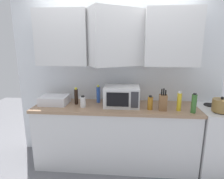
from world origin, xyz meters
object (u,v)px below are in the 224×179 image
object	(u,v)px
stove_range	(224,140)
microwave	(122,96)
bottle_green_oil	(194,103)
bottle_blue_cleaner	(98,94)
kettle	(221,105)
bottle_white_jar	(83,102)
bottle_amber_vinegar	(150,103)
bottle_soy_dark	(76,96)
knife_block	(163,102)
dish_rack	(55,100)
bottle_yellow_mustard	(179,101)

from	to	relation	value
stove_range	microwave	distance (m)	1.54
bottle_green_oil	bottle_blue_cleaner	distance (m)	1.30
kettle	microwave	world-z (taller)	microwave
bottle_white_jar	bottle_amber_vinegar	world-z (taller)	bottle_amber_vinegar
bottle_soy_dark	bottle_green_oil	world-z (taller)	bottle_green_oil
kettle	knife_block	bearing A→B (deg)	177.27
bottle_amber_vinegar	bottle_blue_cleaner	bearing A→B (deg)	160.68
microwave	knife_block	size ratio (longest dim) A/B	1.66
bottle_white_jar	bottle_green_oil	world-z (taller)	bottle_green_oil
dish_rack	bottle_yellow_mustard	size ratio (longest dim) A/B	1.50
bottle_white_jar	microwave	bearing A→B (deg)	11.88
knife_block	bottle_green_oil	xyz separation A→B (m)	(0.36, -0.08, 0.02)
bottle_amber_vinegar	bottle_soy_dark	bearing A→B (deg)	171.95
microwave	bottle_white_jar	xyz separation A→B (m)	(-0.52, -0.11, -0.06)
bottle_green_oil	dish_rack	bearing A→B (deg)	173.73
stove_range	bottle_yellow_mustard	world-z (taller)	bottle_yellow_mustard
bottle_blue_cleaner	dish_rack	bearing A→B (deg)	-167.72
dish_rack	knife_block	xyz separation A→B (m)	(1.51, -0.13, 0.04)
stove_range	kettle	size ratio (longest dim) A/B	4.26
bottle_yellow_mustard	bottle_blue_cleaner	xyz separation A→B (m)	(-1.09, 0.27, -0.00)
stove_range	kettle	bearing A→B (deg)	-140.53
knife_block	bottle_white_jar	distance (m)	1.07
kettle	bottle_soy_dark	world-z (taller)	bottle_soy_dark
knife_block	bottle_green_oil	distance (m)	0.37
bottle_yellow_mustard	kettle	bearing A→B (deg)	-2.49
stove_range	bottle_white_jar	xyz separation A→B (m)	(-1.95, -0.08, 0.52)
dish_rack	bottle_white_jar	size ratio (longest dim) A/B	2.36
knife_block	bottle_yellow_mustard	xyz separation A→B (m)	(0.20, -0.01, 0.02)
stove_range	knife_block	size ratio (longest dim) A/B	3.15
knife_block	dish_rack	bearing A→B (deg)	175.22
knife_block	bottle_white_jar	world-z (taller)	knife_block
stove_range	kettle	distance (m)	0.58
dish_rack	bottle_yellow_mustard	world-z (taller)	bottle_yellow_mustard
kettle	dish_rack	distance (m)	2.23
bottle_amber_vinegar	bottle_blue_cleaner	size ratio (longest dim) A/B	0.72
bottle_green_oil	bottle_yellow_mustard	bearing A→B (deg)	157.08
microwave	bottle_white_jar	size ratio (longest dim) A/B	2.98
stove_range	bottle_green_oil	bearing A→B (deg)	-160.43
dish_rack	bottle_green_oil	xyz separation A→B (m)	(1.87, -0.21, 0.06)
microwave	bottle_yellow_mustard	world-z (taller)	microwave
kettle	bottle_soy_dark	bearing A→B (deg)	174.47
bottle_yellow_mustard	bottle_green_oil	size ratio (longest dim) A/B	1.01
stove_range	knife_block	world-z (taller)	knife_block
kettle	bottle_amber_vinegar	size ratio (longest dim) A/B	1.14
stove_range	dish_rack	bearing A→B (deg)	179.52
kettle	bottle_yellow_mustard	xyz separation A→B (m)	(-0.51, 0.02, 0.03)
microwave	bottle_green_oil	size ratio (longest dim) A/B	1.91
dish_rack	bottle_blue_cleaner	xyz separation A→B (m)	(0.62, 0.13, 0.06)
kettle	bottle_green_oil	size ratio (longest dim) A/B	0.85
bottle_soy_dark	bottle_green_oil	bearing A→B (deg)	-8.41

